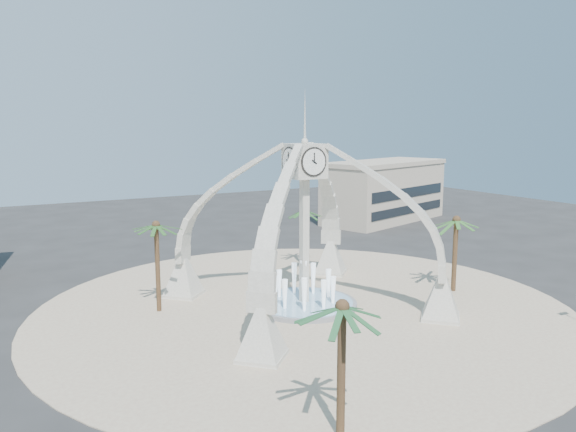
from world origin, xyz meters
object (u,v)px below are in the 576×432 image
palm_west (156,226)px  palm_north (304,211)px  palm_south (342,309)px  clock_tower (304,223)px  fountain (304,303)px  palm_east (456,221)px

palm_west → palm_north: bearing=21.5°
palm_north → palm_south: size_ratio=0.92×
palm_north → palm_south: (-14.11, -26.90, 0.46)m
palm_north → clock_tower: bearing=-120.8°
clock_tower → palm_north: clock_tower is taller
clock_tower → palm_west: 10.80m
clock_tower → palm_north: size_ratio=2.90×
fountain → palm_south: bearing=-115.6°
fountain → palm_east: bearing=-11.2°
palm_east → palm_north: (-6.52, 13.21, -0.49)m
clock_tower → palm_west: (-9.92, 4.26, -0.09)m
clock_tower → fountain: size_ratio=2.24×
palm_west → palm_south: 20.62m
clock_tower → fountain: 6.20m
palm_west → palm_north: palm_west is taller
clock_tower → palm_east: bearing=-11.2°
palm_east → palm_west: palm_west is taller
clock_tower → palm_west: bearing=156.7°
clock_tower → palm_east: clock_tower is taller
fountain → palm_west: bearing=156.7°
palm_west → palm_south: size_ratio=1.07×
palm_north → palm_south: bearing=-117.7°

